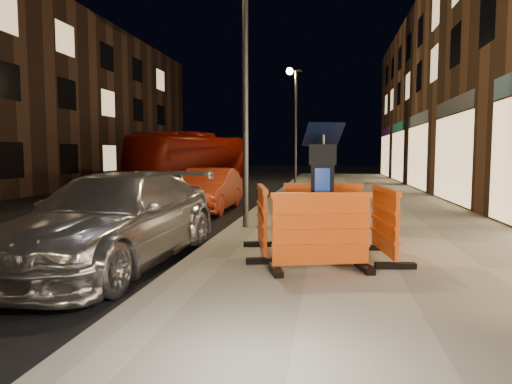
% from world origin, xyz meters
% --- Properties ---
extents(ground_plane, '(120.00, 120.00, 0.00)m').
position_xyz_m(ground_plane, '(0.00, 0.00, 0.00)').
color(ground_plane, black).
rests_on(ground_plane, ground).
extents(sidewalk, '(6.00, 60.00, 0.15)m').
position_xyz_m(sidewalk, '(3.00, 0.00, 0.07)').
color(sidewalk, gray).
rests_on(sidewalk, ground).
extents(kerb, '(0.30, 60.00, 0.15)m').
position_xyz_m(kerb, '(0.00, 0.00, 0.07)').
color(kerb, slate).
rests_on(kerb, ground).
extents(parking_kiosk, '(0.72, 0.72, 1.96)m').
position_xyz_m(parking_kiosk, '(1.95, 0.38, 1.13)').
color(parking_kiosk, black).
rests_on(parking_kiosk, sidewalk).
extents(barrier_front, '(1.51, 0.93, 1.09)m').
position_xyz_m(barrier_front, '(1.95, -0.57, 0.70)').
color(barrier_front, '#F25915').
rests_on(barrier_front, sidewalk).
extents(barrier_back, '(1.47, 0.75, 1.09)m').
position_xyz_m(barrier_back, '(1.95, 1.33, 0.70)').
color(barrier_back, '#F25915').
rests_on(barrier_back, sidewalk).
extents(barrier_kerbside, '(0.86, 1.50, 1.09)m').
position_xyz_m(barrier_kerbside, '(1.00, 0.38, 0.70)').
color(barrier_kerbside, '#F25915').
rests_on(barrier_kerbside, sidewalk).
extents(barrier_bldgside, '(0.77, 1.47, 1.09)m').
position_xyz_m(barrier_bldgside, '(2.90, 0.38, 0.70)').
color(barrier_bldgside, '#F25915').
rests_on(barrier_bldgside, sidewalk).
extents(car_silver, '(2.34, 5.12, 1.45)m').
position_xyz_m(car_silver, '(-1.32, -0.04, 0.00)').
color(car_silver, silver).
rests_on(car_silver, ground).
extents(car_red, '(1.41, 3.99, 1.31)m').
position_xyz_m(car_red, '(-1.57, 6.65, 0.00)').
color(car_red, '#AD3218').
rests_on(car_red, ground).
extents(bus_doubledecker, '(4.09, 10.39, 2.82)m').
position_xyz_m(bus_doubledecker, '(-5.06, 16.99, 0.00)').
color(bus_doubledecker, maroon).
rests_on(bus_doubledecker, ground).
extents(street_lamp_mid, '(0.12, 0.12, 6.00)m').
position_xyz_m(street_lamp_mid, '(0.25, 3.00, 3.15)').
color(street_lamp_mid, '#3F3F44').
rests_on(street_lamp_mid, sidewalk).
extents(street_lamp_far, '(0.12, 0.12, 6.00)m').
position_xyz_m(street_lamp_far, '(0.25, 18.00, 3.15)').
color(street_lamp_far, '#3F3F44').
rests_on(street_lamp_far, sidewalk).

